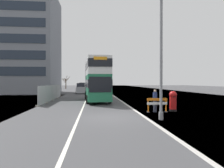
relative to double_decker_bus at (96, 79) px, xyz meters
name	(u,v)px	position (x,y,z in m)	size (l,w,h in m)	color
ground	(117,118)	(1.24, -12.11, -2.80)	(140.00, 280.00, 0.10)	#424244
double_decker_bus	(96,79)	(0.00, 0.00, 0.00)	(3.24, 10.32, 5.18)	#1E6B47
lamppost_foreground	(161,60)	(3.92, -13.20, 1.03)	(0.29, 0.70, 8.02)	gray
red_pillar_postbox	(173,100)	(6.13, -9.62, -1.84)	(0.63, 0.63, 1.66)	black
roadworks_barrier	(157,103)	(4.67, -10.07, -2.04)	(1.62, 0.48, 1.13)	orange
construction_site_fence	(52,93)	(-5.79, 1.43, -1.77)	(0.44, 13.80, 2.05)	#A8AAAD
car_oncoming_near	(81,89)	(-2.95, 17.07, -1.73)	(1.96, 4.28, 2.19)	gray
car_receding_mid	(83,87)	(-3.07, 26.75, -1.68)	(2.04, 3.88, 2.29)	silver
bare_tree_far_verge_near	(48,84)	(-11.59, 25.81, -0.78)	(3.58, 2.37, 4.38)	#4C3D2D
bare_tree_far_verge_mid	(54,83)	(-10.39, 27.40, -0.58)	(2.06, 1.95, 4.52)	#4C3D2D
bare_tree_far_verge_far	(66,83)	(-9.89, 45.66, -0.48)	(2.57, 2.78, 4.59)	#4C3D2D
pedestrian_at_kerb	(155,101)	(4.55, -9.86, -1.84)	(0.34, 0.34, 1.80)	#2D3342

